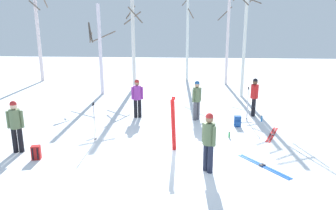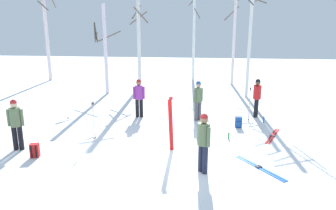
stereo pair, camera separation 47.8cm
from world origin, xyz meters
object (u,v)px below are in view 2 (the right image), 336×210
object	(u,v)px
water_bottle_0	(229,136)
birch_tree_2	(139,29)
ski_pair_lying_0	(260,168)
person_1	(16,121)
birch_tree_0	(46,23)
backpack_1	(35,150)
birch_tree_3	(194,29)
person_0	(198,98)
backpack_0	(238,122)
ski_pair_planted_0	(171,124)
ski_poles_1	(250,104)
person_3	(204,139)
person_2	(139,96)
birch_tree_5	(250,37)
birch_tree_4	(234,25)
birch_tree_1	(105,48)
water_bottle_1	(264,120)
person_4	(257,95)
ski_pair_lying_1	(273,136)
ski_poles_0	(94,120)

from	to	relation	value
water_bottle_0	birch_tree_2	distance (m)	11.10
ski_pair_lying_0	birch_tree_2	world-z (taller)	birch_tree_2
person_1	birch_tree_2	distance (m)	11.49
birch_tree_0	birch_tree_2	distance (m)	7.33
backpack_1	birch_tree_3	world-z (taller)	birch_tree_3
person_0	backpack_0	xyz separation A→B (m)	(1.66, -0.81, -0.77)
ski_pair_planted_0	ski_poles_1	distance (m)	4.62
person_3	birch_tree_2	world-z (taller)	birch_tree_2
person_3	ski_poles_1	world-z (taller)	person_3
backpack_0	person_2	bearing A→B (deg)	167.05
birch_tree_2	birch_tree_5	size ratio (longest dim) A/B	1.09
ski_poles_1	birch_tree_4	xyz separation A→B (m)	(-0.05, 8.53, 3.23)
person_3	birch_tree_1	distance (m)	11.47
ski_pair_lying_0	birch_tree_0	world-z (taller)	birch_tree_0
ski_pair_lying_0	birch_tree_3	world-z (taller)	birch_tree_3
person_1	birch_tree_3	size ratio (longest dim) A/B	0.24
ski_pair_lying_0	birch_tree_4	xyz separation A→B (m)	(0.23, 13.09, 4.00)
ski_pair_planted_0	birch_tree_2	distance (m)	11.30
person_0	water_bottle_1	bearing A→B (deg)	-1.90
backpack_0	water_bottle_1	xyz separation A→B (m)	(1.12, 0.72, -0.09)
person_2	birch_tree_0	xyz separation A→B (m)	(-8.46, 8.66, 3.10)
person_4	person_1	bearing A→B (deg)	-150.20
ski_pair_lying_0	birch_tree_4	distance (m)	13.68
backpack_1	birch_tree_2	xyz separation A→B (m)	(1.00, 11.50, 3.51)
ski_pair_lying_1	water_bottle_1	bearing A→B (deg)	91.50
ski_pair_planted_0	person_0	bearing A→B (deg)	76.90
backpack_1	birch_tree_4	xyz separation A→B (m)	(7.10, 13.07, 3.80)
person_4	birch_tree_3	xyz separation A→B (m)	(-3.14, 8.99, 2.70)
ski_pair_lying_1	ski_poles_0	size ratio (longest dim) A/B	1.23
backpack_1	backpack_0	bearing A→B (deg)	29.08
person_4	ski_poles_0	size ratio (longest dim) A/B	1.22
backpack_0	birch_tree_4	bearing A→B (deg)	87.16
ski_pair_lying_1	backpack_1	xyz separation A→B (m)	(-7.80, -2.77, 0.20)
ski_poles_1	person_3	bearing A→B (deg)	-111.05
backpack_0	ski_pair_planted_0	bearing A→B (deg)	-132.72
water_bottle_0	birch_tree_5	size ratio (longest dim) A/B	0.03
birch_tree_4	birch_tree_0	bearing A→B (deg)	178.89
person_4	birch_tree_1	world-z (taller)	birch_tree_1
ski_pair_lying_0	birch_tree_3	xyz separation A→B (m)	(-2.45, 14.31, 3.67)
water_bottle_0	water_bottle_1	xyz separation A→B (m)	(1.61, 2.06, 0.02)
ski_pair_lying_0	water_bottle_0	size ratio (longest dim) A/B	7.49
water_bottle_1	birch_tree_1	distance (m)	9.99
ski_pair_lying_0	ski_poles_1	world-z (taller)	ski_poles_1
person_0	birch_tree_3	world-z (taller)	birch_tree_3
person_1	backpack_0	xyz separation A→B (m)	(7.48, 3.20, -0.77)
person_0	birch_tree_0	xyz separation A→B (m)	(-11.06, 8.82, 3.10)
ski_poles_0	birch_tree_1	size ratio (longest dim) A/B	0.27
birch_tree_2	birch_tree_5	bearing A→B (deg)	-18.42
birch_tree_0	backpack_1	bearing A→B (deg)	-65.47
ski_pair_lying_1	birch_tree_1	distance (m)	10.95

